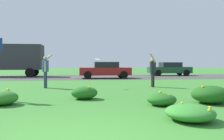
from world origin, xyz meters
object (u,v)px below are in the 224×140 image
(frisbee_white, at_px, (97,59))
(car_red_center_right, at_px, (105,70))
(person_catcher_dark_shirt, at_px, (153,69))
(person_thrower_blue_shirt, at_px, (45,69))
(car_dark_green_center_left, at_px, (170,69))
(box_truck_silver, at_px, (10,59))

(frisbee_white, bearing_deg, car_red_center_right, 81.54)
(person_catcher_dark_shirt, relative_size, car_red_center_right, 0.41)
(person_thrower_blue_shirt, bearing_deg, car_red_center_right, 63.51)
(frisbee_white, height_order, car_dark_green_center_left, frisbee_white)
(person_thrower_blue_shirt, relative_size, car_red_center_right, 0.40)
(person_thrower_blue_shirt, relative_size, box_truck_silver, 0.27)
(frisbee_white, bearing_deg, person_catcher_dark_shirt, 0.68)
(frisbee_white, relative_size, car_red_center_right, 0.06)
(person_thrower_blue_shirt, distance_m, frisbee_white, 2.79)
(person_thrower_blue_shirt, height_order, box_truck_silver, box_truck_silver)
(frisbee_white, distance_m, car_dark_green_center_left, 14.77)
(person_thrower_blue_shirt, height_order, frisbee_white, person_thrower_blue_shirt)
(person_thrower_blue_shirt, distance_m, car_dark_green_center_left, 16.32)
(person_catcher_dark_shirt, height_order, car_red_center_right, person_catcher_dark_shirt)
(car_dark_green_center_left, bearing_deg, car_red_center_right, -153.09)
(frisbee_white, relative_size, box_truck_silver, 0.04)
(car_red_center_right, height_order, box_truck_silver, box_truck_silver)
(car_red_center_right, bearing_deg, box_truck_silver, 157.83)
(person_thrower_blue_shirt, distance_m, person_catcher_dark_shirt, 5.78)
(person_thrower_blue_shirt, xyz_separation_m, box_truck_silver, (-5.29, 11.70, 0.80))
(frisbee_white, bearing_deg, person_thrower_blue_shirt, 174.53)
(person_thrower_blue_shirt, bearing_deg, box_truck_silver, 114.34)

